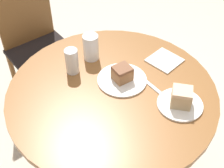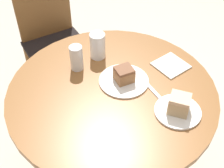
% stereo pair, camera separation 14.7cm
% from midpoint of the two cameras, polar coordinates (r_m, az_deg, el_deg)
% --- Properties ---
extents(table, '(1.02, 1.02, 0.76)m').
position_cam_midpoint_polar(table, '(1.66, -2.55, -6.45)').
color(table, brown).
rests_on(table, ground_plane).
extents(chair, '(0.42, 0.44, 0.93)m').
position_cam_midpoint_polar(chair, '(2.31, -15.16, 6.66)').
color(chair, brown).
rests_on(chair, ground_plane).
extents(plate_near, '(0.25, 0.25, 0.01)m').
position_cam_midpoint_polar(plate_near, '(1.55, -0.88, 0.67)').
color(plate_near, white).
rests_on(plate_near, table).
extents(plate_far, '(0.21, 0.21, 0.01)m').
position_cam_midpoint_polar(plate_far, '(1.45, 9.49, -3.85)').
color(plate_far, white).
rests_on(plate_far, table).
extents(cake_slice_near, '(0.09, 0.09, 0.08)m').
position_cam_midpoint_polar(cake_slice_near, '(1.52, -0.90, 1.83)').
color(cake_slice_near, '#9E6B42').
rests_on(cake_slice_near, plate_near).
extents(cake_slice_far, '(0.12, 0.12, 0.09)m').
position_cam_midpoint_polar(cake_slice_far, '(1.41, 9.71, -2.51)').
color(cake_slice_far, tan).
rests_on(cake_slice_far, plate_far).
extents(glass_lemonade, '(0.07, 0.07, 0.14)m').
position_cam_midpoint_polar(glass_lemonade, '(1.59, -9.99, 3.78)').
color(glass_lemonade, silver).
rests_on(glass_lemonade, table).
extents(glass_water, '(0.08, 0.08, 0.14)m').
position_cam_midpoint_polar(glass_water, '(1.66, -6.44, 6.38)').
color(glass_water, silver).
rests_on(glass_water, table).
extents(napkin_stack, '(0.17, 0.17, 0.01)m').
position_cam_midpoint_polar(napkin_stack, '(1.67, 7.21, 4.14)').
color(napkin_stack, silver).
rests_on(napkin_stack, table).
extents(fork, '(0.02, 0.18, 0.00)m').
position_cam_midpoint_polar(fork, '(1.52, 4.54, -0.50)').
color(fork, silver).
rests_on(fork, table).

